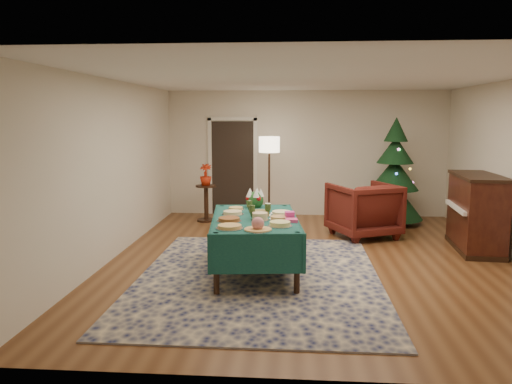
# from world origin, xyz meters

# --- Properties ---
(room_shell) EXTENTS (7.00, 7.00, 7.00)m
(room_shell) POSITION_xyz_m (0.00, 0.00, 1.35)
(room_shell) COLOR #593319
(room_shell) RESTS_ON ground
(doorway) EXTENTS (1.08, 0.04, 2.16)m
(doorway) POSITION_xyz_m (-1.60, 3.48, 1.10)
(doorway) COLOR black
(doorway) RESTS_ON ground
(rug) EXTENTS (3.21, 4.21, 0.02)m
(rug) POSITION_xyz_m (-0.71, -0.91, 0.01)
(rug) COLOR #121943
(rug) RESTS_ON ground
(buffet_table) EXTENTS (1.37, 2.11, 0.78)m
(buffet_table) POSITION_xyz_m (-0.79, -0.66, 0.62)
(buffet_table) COLOR black
(buffet_table) RESTS_ON ground
(platter_0) EXTENTS (0.34, 0.34, 0.05)m
(platter_0) POSITION_xyz_m (-1.04, -1.38, 0.80)
(platter_0) COLOR silver
(platter_0) RESTS_ON buffet_table
(platter_1) EXTENTS (0.34, 0.34, 0.17)m
(platter_1) POSITION_xyz_m (-0.69, -1.46, 0.84)
(platter_1) COLOR silver
(platter_1) RESTS_ON buffet_table
(platter_2) EXTENTS (0.31, 0.31, 0.06)m
(platter_2) POSITION_xyz_m (-0.43, -1.21, 0.81)
(platter_2) COLOR silver
(platter_2) RESTS_ON buffet_table
(platter_3) EXTENTS (0.33, 0.33, 0.05)m
(platter_3) POSITION_xyz_m (-1.10, -0.96, 0.80)
(platter_3) COLOR silver
(platter_3) RESTS_ON buffet_table
(platter_4) EXTENTS (0.24, 0.24, 0.11)m
(platter_4) POSITION_xyz_m (-0.70, -0.87, 0.83)
(platter_4) COLOR silver
(platter_4) RESTS_ON buffet_table
(platter_5) EXTENTS (0.27, 0.27, 0.04)m
(platter_5) POSITION_xyz_m (-0.45, -0.77, 0.80)
(platter_5) COLOR silver
(platter_5) RESTS_ON buffet_table
(platter_6) EXTENTS (0.31, 0.31, 0.05)m
(platter_6) POSITION_xyz_m (-1.11, -0.50, 0.80)
(platter_6) COLOR silver
(platter_6) RESTS_ON buffet_table
(platter_7) EXTENTS (0.29, 0.29, 0.07)m
(platter_7) POSITION_xyz_m (-0.72, -0.56, 0.81)
(platter_7) COLOR silver
(platter_7) RESTS_ON buffet_table
(platter_8) EXTENTS (0.32, 0.32, 0.04)m
(platter_8) POSITION_xyz_m (-0.43, -0.41, 0.80)
(platter_8) COLOR silver
(platter_8) RESTS_ON buffet_table
(platter_9) EXTENTS (0.25, 0.25, 0.04)m
(platter_9) POSITION_xyz_m (-1.11, -0.15, 0.80)
(platter_9) COLOR silver
(platter_9) RESTS_ON buffet_table
(goblet_0) EXTENTS (0.08, 0.08, 0.18)m
(goblet_0) POSITION_xyz_m (-0.89, -0.36, 0.87)
(goblet_0) COLOR #2D471E
(goblet_0) RESTS_ON buffet_table
(goblet_1) EXTENTS (0.08, 0.08, 0.18)m
(goblet_1) POSITION_xyz_m (-0.61, -0.58, 0.87)
(goblet_1) COLOR #2D471E
(goblet_1) RESTS_ON buffet_table
(goblet_2) EXTENTS (0.08, 0.08, 0.18)m
(goblet_2) POSITION_xyz_m (-0.82, -0.74, 0.87)
(goblet_2) COLOR #2D471E
(goblet_2) RESTS_ON buffet_table
(napkin_stack) EXTENTS (0.17, 0.17, 0.04)m
(napkin_stack) POSITION_xyz_m (-0.29, -0.92, 0.80)
(napkin_stack) COLOR #EA4181
(napkin_stack) RESTS_ON buffet_table
(gift_box) EXTENTS (0.14, 0.14, 0.10)m
(gift_box) POSITION_xyz_m (-0.31, -0.75, 0.83)
(gift_box) COLOR #D03995
(gift_box) RESTS_ON buffet_table
(centerpiece) EXTENTS (0.28, 0.28, 0.32)m
(centerpiece) POSITION_xyz_m (-0.85, 0.11, 0.91)
(centerpiece) COLOR #1E4C1E
(centerpiece) RESTS_ON buffet_table
(armchair) EXTENTS (1.35, 1.32, 1.08)m
(armchair) POSITION_xyz_m (0.99, 1.55, 0.54)
(armchair) COLOR #4E1710
(armchair) RESTS_ON ground
(floor_lamp) EXTENTS (0.42, 0.42, 1.74)m
(floor_lamp) POSITION_xyz_m (-0.76, 2.79, 1.48)
(floor_lamp) COLOR #A57F3F
(floor_lamp) RESTS_ON ground
(side_table) EXTENTS (0.42, 0.42, 0.75)m
(side_table) POSITION_xyz_m (-2.06, 2.67, 0.36)
(side_table) COLOR black
(side_table) RESTS_ON ground
(potted_plant) EXTENTS (0.25, 0.44, 0.25)m
(potted_plant) POSITION_xyz_m (-2.06, 2.67, 0.87)
(potted_plant) COLOR #B4250C
(potted_plant) RESTS_ON side_table
(christmas_tree) EXTENTS (1.35, 1.35, 2.14)m
(christmas_tree) POSITION_xyz_m (1.75, 2.74, 0.96)
(christmas_tree) COLOR black
(christmas_tree) RESTS_ON ground
(piano) EXTENTS (0.77, 1.47, 1.23)m
(piano) POSITION_xyz_m (2.68, 0.78, 0.60)
(piano) COLOR black
(piano) RESTS_ON ground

